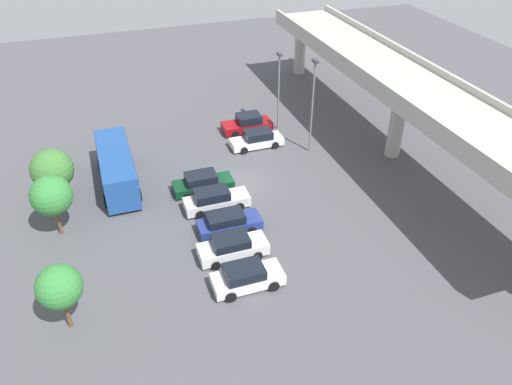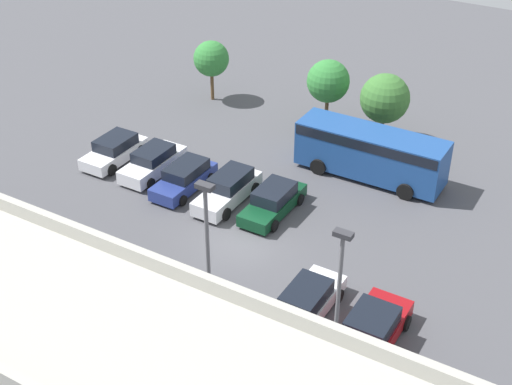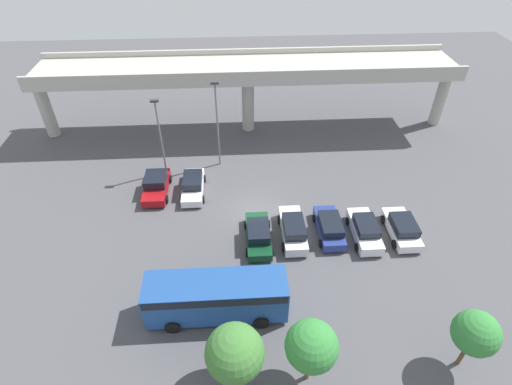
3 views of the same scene
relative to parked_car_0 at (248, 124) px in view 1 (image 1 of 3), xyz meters
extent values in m
plane|color=#4C4C51|center=(8.56, -3.29, -0.76)|extent=(90.09, 90.09, 0.00)
cube|color=#ADAAA0|center=(8.56, 10.63, 5.97)|extent=(41.80, 6.28, 0.90)
cube|color=#ADAAA0|center=(8.56, 7.64, 6.70)|extent=(41.80, 0.30, 0.55)
cube|color=#ADAAA0|center=(8.56, 13.62, 6.70)|extent=(41.80, 0.30, 0.55)
cylinder|color=#ADAAA0|center=(-12.34, 10.63, 2.38)|extent=(1.28, 1.28, 6.29)
cylinder|color=#ADAAA0|center=(8.56, 10.63, 2.38)|extent=(1.28, 1.28, 6.29)
cube|color=maroon|center=(0.00, -0.06, -0.21)|extent=(1.96, 4.69, 0.72)
cube|color=black|center=(0.00, 0.15, 0.53)|extent=(1.80, 2.20, 0.76)
cylinder|color=black|center=(1.00, -1.52, -0.42)|extent=(0.22, 0.69, 0.69)
cylinder|color=black|center=(-1.00, -1.52, -0.42)|extent=(0.22, 0.69, 0.69)
cylinder|color=black|center=(1.00, 1.39, -0.42)|extent=(0.22, 0.69, 0.69)
cylinder|color=black|center=(-1.00, 1.39, -0.42)|extent=(0.22, 0.69, 0.69)
cube|color=silver|center=(3.21, -0.20, -0.25)|extent=(1.76, 4.76, 0.66)
cube|color=black|center=(3.21, -0.06, 0.43)|extent=(1.62, 2.42, 0.70)
cylinder|color=black|center=(4.11, -1.68, -0.44)|extent=(0.22, 0.65, 0.65)
cylinder|color=black|center=(2.31, -1.68, -0.44)|extent=(0.22, 0.65, 0.65)
cylinder|color=black|center=(4.11, 1.28, -0.44)|extent=(0.22, 0.65, 0.65)
cylinder|color=black|center=(2.31, 1.28, -0.44)|extent=(0.22, 0.65, 0.65)
cube|color=#0C381E|center=(8.53, -6.51, -0.25)|extent=(1.78, 4.72, 0.67)
cube|color=black|center=(8.53, -6.66, 0.43)|extent=(1.63, 2.41, 0.69)
cylinder|color=black|center=(7.62, -5.05, -0.44)|extent=(0.22, 0.64, 0.64)
cylinder|color=black|center=(9.44, -5.05, -0.44)|extent=(0.22, 0.64, 0.64)
cylinder|color=black|center=(7.62, -7.98, -0.44)|extent=(0.22, 0.64, 0.64)
cylinder|color=black|center=(9.44, -7.98, -0.44)|extent=(0.22, 0.64, 0.64)
cube|color=silver|center=(11.23, -6.14, -0.17)|extent=(1.71, 4.87, 0.79)
cube|color=black|center=(11.23, -6.50, 0.57)|extent=(1.57, 2.56, 0.70)
cylinder|color=black|center=(10.35, -4.63, -0.41)|extent=(0.22, 0.71, 0.71)
cylinder|color=black|center=(12.10, -4.63, -0.41)|extent=(0.22, 0.71, 0.71)
cylinder|color=black|center=(10.35, -7.65, -0.41)|extent=(0.22, 0.71, 0.71)
cylinder|color=black|center=(12.10, -7.65, -0.41)|extent=(0.22, 0.71, 0.71)
cube|color=navy|center=(14.10, -6.00, -0.24)|extent=(1.74, 4.48, 0.72)
cube|color=black|center=(14.10, -6.28, 0.44)|extent=(1.60, 2.59, 0.62)
cylinder|color=black|center=(13.21, -4.61, -0.46)|extent=(0.22, 0.60, 0.60)
cylinder|color=black|center=(14.99, -4.61, -0.46)|extent=(0.22, 0.60, 0.60)
cylinder|color=black|center=(13.21, -7.39, -0.46)|extent=(0.22, 0.60, 0.60)
cylinder|color=black|center=(14.99, -7.39, -0.46)|extent=(0.22, 0.60, 0.60)
cube|color=silver|center=(16.73, -6.55, -0.19)|extent=(1.75, 4.59, 0.80)
cube|color=black|center=(16.73, -6.68, 0.52)|extent=(1.61, 2.37, 0.62)
cylinder|color=black|center=(15.84, -5.13, -0.45)|extent=(0.22, 0.63, 0.63)
cylinder|color=black|center=(17.63, -5.13, -0.45)|extent=(0.22, 0.63, 0.63)
cylinder|color=black|center=(15.84, -7.97, -0.45)|extent=(0.22, 0.63, 0.63)
cylinder|color=black|center=(17.63, -7.97, -0.45)|extent=(0.22, 0.63, 0.63)
cube|color=silver|center=(19.66, -6.50, -0.22)|extent=(1.84, 4.42, 0.70)
cube|color=black|center=(19.66, -6.71, 0.45)|extent=(1.70, 2.39, 0.65)
cylinder|color=black|center=(18.71, -5.13, -0.42)|extent=(0.22, 0.69, 0.69)
cylinder|color=black|center=(20.60, -5.13, -0.42)|extent=(0.22, 0.69, 0.69)
cylinder|color=black|center=(18.71, -7.86, -0.42)|extent=(0.22, 0.69, 0.69)
cylinder|color=black|center=(20.60, -7.86, -0.42)|extent=(0.22, 0.69, 0.69)
cube|color=#1E478C|center=(5.52, -12.72, 0.85)|extent=(8.75, 2.45, 2.69)
cube|color=black|center=(5.52, -12.72, 1.82)|extent=(8.58, 2.50, 0.59)
cylinder|color=black|center=(8.23, -11.47, -0.27)|extent=(0.98, 0.29, 0.98)
cylinder|color=black|center=(8.23, -13.97, -0.27)|extent=(0.98, 0.29, 0.98)
cylinder|color=black|center=(2.80, -11.47, -0.27)|extent=(0.98, 0.29, 0.98)
cylinder|color=black|center=(2.80, -13.97, -0.27)|extent=(0.98, 0.29, 0.98)
cylinder|color=slate|center=(5.52, 4.01, 3.34)|extent=(0.16, 0.16, 8.20)
cube|color=#333338|center=(5.52, 4.01, 7.53)|extent=(0.70, 0.35, 0.20)
cylinder|color=slate|center=(0.49, 2.91, 2.86)|extent=(0.16, 0.16, 7.24)
cube|color=#333338|center=(0.49, 2.91, 6.57)|extent=(0.70, 0.35, 0.20)
cylinder|color=brown|center=(6.61, -17.27, 0.07)|extent=(0.24, 0.24, 1.66)
sphere|color=#3D7533|center=(6.61, -17.27, 2.22)|extent=(3.12, 3.12, 3.12)
cylinder|color=brown|center=(10.55, -17.29, 0.28)|extent=(0.24, 0.24, 2.08)
sphere|color=#337F38|center=(10.55, -17.29, 2.50)|extent=(2.80, 2.80, 2.80)
cylinder|color=brown|center=(19.42, -16.99, 0.26)|extent=(0.24, 0.24, 2.04)
sphere|color=#337F38|center=(19.42, -16.99, 2.34)|extent=(2.50, 2.50, 2.50)
camera|label=1|loc=(40.86, -13.30, 21.53)|focal=35.00mm
camera|label=2|loc=(-7.13, 21.78, 21.10)|focal=50.00mm
camera|label=3|loc=(7.05, -27.98, 21.47)|focal=28.00mm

